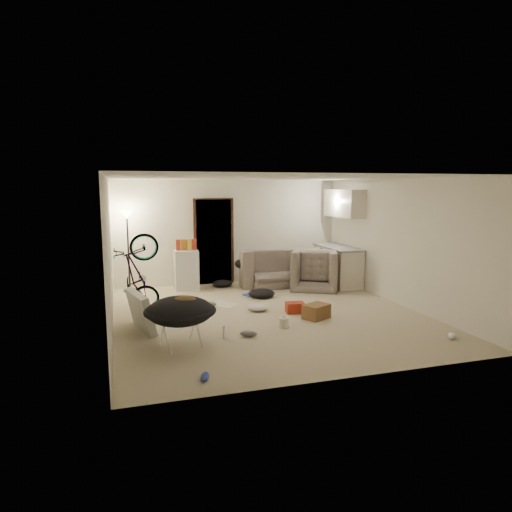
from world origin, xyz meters
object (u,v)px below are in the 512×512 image
object	(u,v)px
armchair	(315,273)
saucer_chair	(180,317)
sofa	(284,270)
mini_fridge	(186,270)
tv_box	(141,311)
bicycle	(138,292)
drink_case_a	(316,311)
kitchen_counter	(337,266)
drink_case_b	(295,308)
juicer	(284,322)
floor_lamp	(128,234)

from	to	relation	value
armchair	saucer_chair	bearing A→B (deg)	67.85
saucer_chair	sofa	bearing A→B (deg)	51.16
mini_fridge	tv_box	world-z (taller)	mini_fridge
bicycle	drink_case_a	world-z (taller)	bicycle
kitchen_counter	saucer_chair	size ratio (longest dim) A/B	1.42
kitchen_counter	drink_case_a	distance (m)	3.05
kitchen_counter	armchair	bearing A→B (deg)	-165.79
bicycle	drink_case_b	size ratio (longest dim) A/B	4.54
drink_case_a	juicer	xyz separation A→B (m)	(-0.74, -0.33, -0.03)
kitchen_counter	tv_box	distance (m)	5.26
floor_lamp	saucer_chair	bearing A→B (deg)	-80.99
floor_lamp	juicer	xyz separation A→B (m)	(2.40, -3.50, -1.21)
mini_fridge	tv_box	distance (m)	3.09
saucer_chair	floor_lamp	bearing A→B (deg)	99.01
mini_fridge	armchair	bearing A→B (deg)	-11.64
saucer_chair	juicer	bearing A→B (deg)	13.35
armchair	bicycle	distance (m)	4.20
juicer	bicycle	bearing A→B (deg)	144.89
drink_case_b	drink_case_a	bearing A→B (deg)	-54.89
sofa	mini_fridge	world-z (taller)	mini_fridge
floor_lamp	drink_case_b	world-z (taller)	floor_lamp
saucer_chair	kitchen_counter	bearing A→B (deg)	37.90
armchair	juicer	distance (m)	3.22
armchair	tv_box	xyz separation A→B (m)	(-4.07, -2.14, -0.02)
bicycle	mini_fridge	size ratio (longest dim) A/B	1.69
armchair	saucer_chair	xyz separation A→B (m)	(-3.54, -3.11, 0.11)
mini_fridge	saucer_chair	size ratio (longest dim) A/B	0.86
sofa	saucer_chair	distance (m)	4.78
kitchen_counter	bicycle	xyz separation A→B (m)	(-4.73, -1.23, -0.04)
sofa	floor_lamp	bearing A→B (deg)	-0.73
bicycle	mini_fridge	bearing A→B (deg)	-33.65
floor_lamp	saucer_chair	world-z (taller)	floor_lamp
bicycle	armchair	bearing A→B (deg)	-75.78
armchair	drink_case_a	size ratio (longest dim) A/B	2.30
mini_fridge	saucer_chair	xyz separation A→B (m)	(-0.64, -3.83, -0.01)
drink_case_b	tv_box	bearing A→B (deg)	-165.49
bicycle	tv_box	world-z (taller)	bicycle
mini_fridge	tv_box	xyz separation A→B (m)	(-1.17, -2.86, -0.13)
juicer	saucer_chair	bearing A→B (deg)	-166.65
sofa	drink_case_b	distance (m)	2.61
juicer	kitchen_counter	bearing A→B (deg)	49.61
armchair	mini_fridge	distance (m)	2.99
floor_lamp	drink_case_b	xyz separation A→B (m)	(2.92, -2.70, -1.21)
drink_case_a	drink_case_b	size ratio (longest dim) A/B	1.34
floor_lamp	mini_fridge	size ratio (longest dim) A/B	2.00
sofa	tv_box	size ratio (longest dim) A/B	2.32
floor_lamp	kitchen_counter	size ratio (longest dim) A/B	1.21
kitchen_counter	drink_case_b	size ratio (longest dim) A/B	4.45
tv_box	kitchen_counter	bearing A→B (deg)	11.97
floor_lamp	armchair	world-z (taller)	floor_lamp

